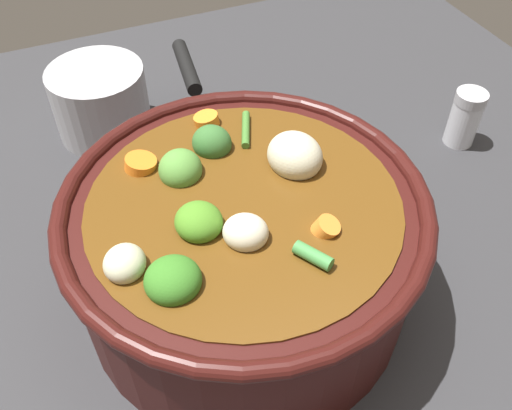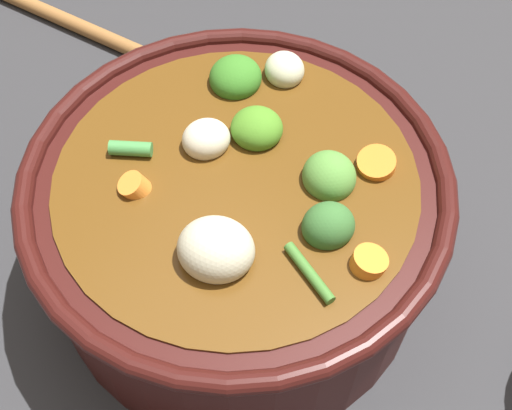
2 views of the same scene
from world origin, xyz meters
name	(u,v)px [view 1 (image 1 of 2)]	position (x,y,z in m)	size (l,w,h in m)	color
ground_plane	(246,290)	(0.00, 0.00, 0.00)	(1.10, 1.10, 0.00)	#2D2D30
cooking_pot	(244,245)	(0.00, 0.00, 0.07)	(0.31, 0.31, 0.15)	#38110F
salt_shaker	(465,118)	(0.33, 0.11, 0.04)	(0.04, 0.04, 0.07)	silver
small_saucepan	(103,101)	(-0.07, 0.30, 0.04)	(0.18, 0.13, 0.09)	#ADADB2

